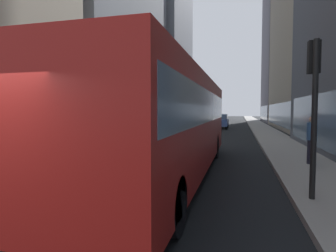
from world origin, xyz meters
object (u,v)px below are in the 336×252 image
Objects in this scene: traffic_light_near at (314,93)px; car_black_suv at (185,124)px; car_blue_hatchback at (220,121)px; car_red_coupe at (212,117)px; pedestrian_in_coat at (312,140)px; car_yellow_taxi at (186,121)px; transit_bus at (169,119)px; dalmatian_dog at (40,183)px.

car_black_suv is at bearing 109.80° from traffic_light_near.
car_red_coupe is (-2.40, 15.80, -0.00)m from car_blue_hatchback.
pedestrian_in_coat is (7.04, -36.79, 0.19)m from car_red_coupe.
car_red_coupe is 41.46m from traffic_light_near.
car_blue_hatchback is 25.49m from traffic_light_near.
car_yellow_taxi is (-1.60, 8.84, 0.00)m from car_black_suv.
traffic_light_near is at bearing -27.53° from transit_bus.
car_red_coupe is 4.17× the size of dalmatian_dog.
pedestrian_in_coat reaches higher than car_black_suv.
pedestrian_in_coat is at bearing -68.21° from car_yellow_taxi.
pedestrian_in_coat is (6.55, 5.81, 0.50)m from dalmatian_dog.
transit_bus is 5.22m from pedestrian_in_coat.
car_red_coupe reaches higher than dalmatian_dog.
car_yellow_taxi is 26.96m from traffic_light_near.
car_red_coupe is at bearing 90.00° from car_black_suv.
transit_bus is 2.86× the size of car_yellow_taxi.
dalmatian_dog is (0.49, -18.58, -0.31)m from car_black_suv.
transit_bus is 23.26m from car_blue_hatchback.
traffic_light_near is at bearing -70.20° from car_black_suv.
pedestrian_in_coat is (7.04, -12.77, 0.19)m from car_black_suv.
transit_bus reaches higher than car_blue_hatchback.
car_black_suv and car_red_coupe have the same top height.
car_black_suv is (-2.40, -8.22, -0.00)m from car_blue_hatchback.
dalmatian_dog is at bearing -94.08° from car_blue_hatchback.
car_yellow_taxi is at bearing 106.62° from traffic_light_near.
car_red_coupe is at bearing 93.52° from transit_bus.
car_black_suv is 1.03× the size of car_yellow_taxi.
car_black_suv is at bearing 118.88° from pedestrian_in_coat.
transit_bus reaches higher than car_red_coupe.
car_black_suv is at bearing -106.27° from car_blue_hatchback.
dalmatian_dog is 6.15m from traffic_light_near.
car_yellow_taxi is at bearing 94.36° from dalmatian_dog.
car_black_suv is at bearing 91.51° from dalmatian_dog.
traffic_light_near is (3.70, -1.93, 0.66)m from transit_bus.
traffic_light_near is (6.10, -16.95, 1.62)m from car_black_suv.
transit_bus is 2.46× the size of car_blue_hatchback.
car_yellow_taxi is 15.27m from car_red_coupe.
transit_bus is 3.39× the size of traffic_light_near.
car_red_coupe is at bearing 100.83° from pedestrian_in_coat.
dalmatian_dog is 8.77m from pedestrian_in_coat.
car_yellow_taxi is 2.38× the size of pedestrian_in_coat.
car_blue_hatchback is 8.57m from car_black_suv.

